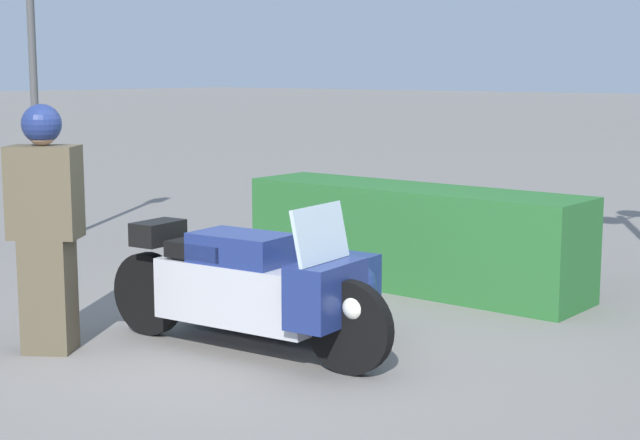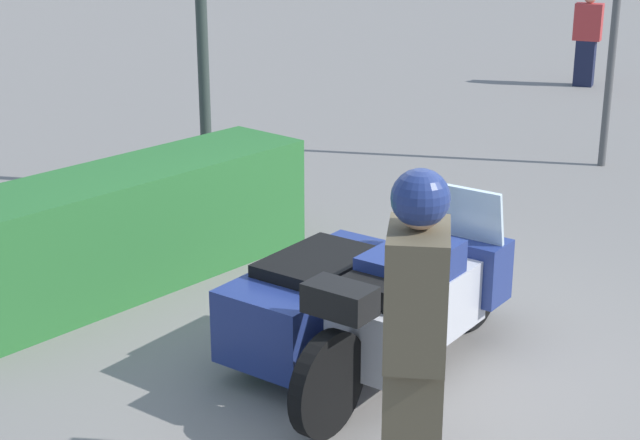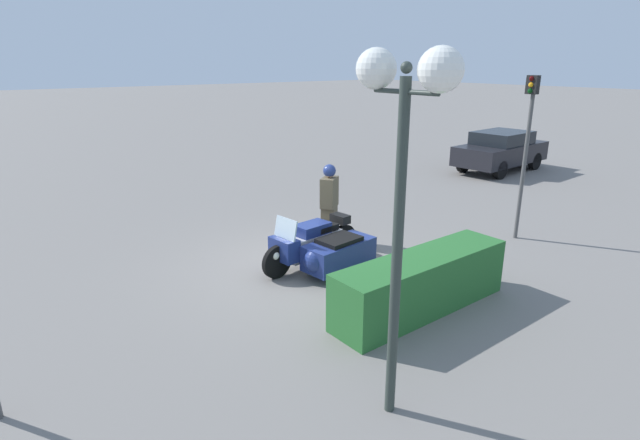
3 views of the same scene
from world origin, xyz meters
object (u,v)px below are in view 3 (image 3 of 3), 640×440
(police_motorcycle, at_px, (323,248))
(parked_car_background, at_px, (501,150))
(officer_rider, at_px, (329,202))
(hedge_bush_curbside, at_px, (422,283))
(twin_lamp_post, at_px, (404,123))
(traffic_light_far, at_px, (527,136))

(police_motorcycle, bearing_deg, parked_car_background, -169.04)
(police_motorcycle, relative_size, officer_rider, 1.37)
(police_motorcycle, bearing_deg, hedge_bush_curbside, 90.87)
(police_motorcycle, height_order, twin_lamp_post, twin_lamp_post)
(police_motorcycle, xyz_separation_m, parked_car_background, (-11.30, -3.35, 0.34))
(hedge_bush_curbside, xyz_separation_m, parked_car_background, (-11.04, -5.69, 0.32))
(officer_rider, height_order, traffic_light_far, traffic_light_far)
(officer_rider, relative_size, twin_lamp_post, 0.44)
(parked_car_background, bearing_deg, twin_lamp_post, -154.19)
(twin_lamp_post, relative_size, parked_car_background, 1.01)
(hedge_bush_curbside, relative_size, twin_lamp_post, 0.83)
(officer_rider, relative_size, hedge_bush_curbside, 0.53)
(officer_rider, relative_size, parked_car_background, 0.45)
(traffic_light_far, bearing_deg, hedge_bush_curbside, 14.93)
(officer_rider, distance_m, hedge_bush_curbside, 3.70)
(officer_rider, bearing_deg, hedge_bush_curbside, -48.27)
(traffic_light_far, relative_size, parked_car_background, 0.91)
(police_motorcycle, distance_m, traffic_light_far, 5.36)
(police_motorcycle, distance_m, hedge_bush_curbside, 2.35)
(officer_rider, height_order, hedge_bush_curbside, officer_rider)
(hedge_bush_curbside, xyz_separation_m, twin_lamp_post, (2.26, 1.49, 2.96))
(hedge_bush_curbside, height_order, parked_car_background, parked_car_background)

